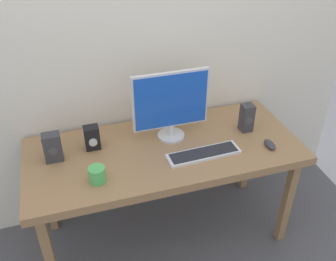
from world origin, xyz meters
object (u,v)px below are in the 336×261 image
monitor (171,104)px  coffee_mug (97,175)px  mouse (270,144)px  desk (165,156)px  audio_controller (92,138)px  speaker_left (53,147)px  keyboard_primary (204,154)px  speaker_right (247,118)px

monitor → coffee_mug: (-0.50, -0.29, -0.18)m
mouse → coffee_mug: coffee_mug is taller
desk → audio_controller: 0.45m
desk → speaker_left: speaker_left is taller
monitor → mouse: monitor is taller
speaker_left → coffee_mug: size_ratio=1.93×
desk → keyboard_primary: 0.25m
keyboard_primary → speaker_right: 0.40m
desk → keyboard_primary: keyboard_primary is taller
desk → coffee_mug: coffee_mug is taller
mouse → coffee_mug: (-1.03, -0.01, 0.03)m
keyboard_primary → speaker_left: speaker_left is taller
monitor → keyboard_primary: size_ratio=1.06×
speaker_right → audio_controller: (-0.96, 0.09, -0.02)m
mouse → speaker_right: size_ratio=0.59×
speaker_left → coffee_mug: bearing=-51.1°
speaker_right → mouse: bearing=-75.1°
coffee_mug → keyboard_primary: bearing=4.1°
speaker_right → speaker_left: bearing=177.9°
speaker_right → coffee_mug: size_ratio=2.04×
mouse → desk: bearing=165.5°
desk → speaker_left: (-0.63, 0.08, 0.15)m
audio_controller → coffee_mug: size_ratio=1.65×
desk → speaker_left: size_ratio=9.50×
desk → coffee_mug: 0.47m
desk → monitor: (0.07, 0.11, 0.29)m
speaker_right → speaker_left: speaker_right is taller
speaker_left → coffee_mug: speaker_left is taller
mouse → speaker_right: speaker_right is taller
keyboard_primary → mouse: size_ratio=4.13×
desk → speaker_right: (0.55, 0.03, 0.16)m
speaker_right → coffee_mug: speaker_right is taller
desk → mouse: mouse is taller
desk → coffee_mug: bearing=-156.9°
keyboard_primary → speaker_left: (-0.83, 0.21, 0.08)m
monitor → coffee_mug: monitor is taller
coffee_mug → audio_controller: bearing=86.8°
speaker_right → audio_controller: speaker_right is taller
desk → mouse: bearing=-16.1°
speaker_left → mouse: bearing=-11.5°
desk → audio_controller: bearing=162.8°
desk → audio_controller: size_ratio=11.10×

